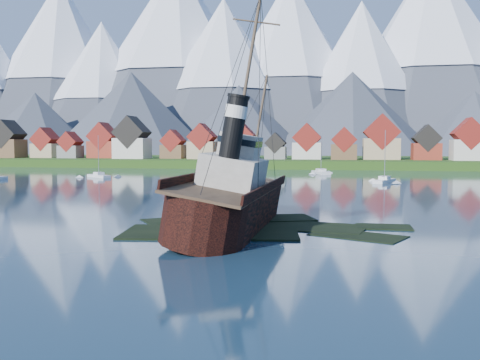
% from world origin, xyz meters
% --- Properties ---
extents(ground, '(1400.00, 1400.00, 0.00)m').
position_xyz_m(ground, '(0.00, 0.00, 0.00)').
color(ground, '#172E41').
rests_on(ground, ground).
extents(shoal, '(31.71, 21.24, 1.14)m').
position_xyz_m(shoal, '(1.78, 2.15, -0.35)').
color(shoal, black).
rests_on(shoal, ground).
extents(shore_bank, '(600.00, 80.00, 3.20)m').
position_xyz_m(shore_bank, '(0.00, 170.00, 0.00)').
color(shore_bank, '#1A3F12').
rests_on(shore_bank, ground).
extents(seawall, '(600.00, 2.50, 2.00)m').
position_xyz_m(seawall, '(0.00, 132.00, 0.00)').
color(seawall, '#3F3D38').
rests_on(seawall, ground).
extents(town, '(250.96, 16.69, 17.30)m').
position_xyz_m(town, '(-33.12, 152.18, 8.99)').
color(town, maroon).
rests_on(town, ground).
extents(mountains, '(965.00, 340.00, 205.00)m').
position_xyz_m(mountains, '(-0.79, 481.26, 89.34)').
color(mountains, '#2D333D').
rests_on(mountains, ground).
extents(tugboat_wreck, '(7.54, 32.50, 25.75)m').
position_xyz_m(tugboat_wreck, '(-1.80, 2.52, 3.22)').
color(tugboat_wreck, black).
rests_on(tugboat_wreck, ground).
extents(sailboat_c, '(8.76, 7.39, 11.90)m').
position_xyz_m(sailboat_c, '(-53.68, 79.26, 0.27)').
color(sailboat_c, silver).
rests_on(sailboat_c, ground).
extents(sailboat_d, '(6.02, 9.56, 12.87)m').
position_xyz_m(sailboat_d, '(20.72, 73.74, 0.29)').
color(sailboat_d, silver).
rests_on(sailboat_d, ground).
extents(sailboat_e, '(6.17, 11.43, 12.90)m').
position_xyz_m(sailboat_e, '(4.86, 107.16, 0.28)').
color(sailboat_e, silver).
rests_on(sailboat_e, ground).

